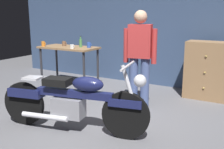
% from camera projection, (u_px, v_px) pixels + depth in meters
% --- Properties ---
extents(ground_plane, '(12.00, 12.00, 0.00)m').
position_uv_depth(ground_plane, '(91.00, 128.00, 3.88)').
color(ground_plane, slate).
extents(back_wall, '(8.00, 0.12, 3.10)m').
position_uv_depth(back_wall, '(162.00, 16.00, 5.90)').
color(back_wall, '#384C70').
rests_on(back_wall, ground_plane).
extents(workbench, '(1.30, 0.64, 0.90)m').
position_uv_depth(workbench, '(69.00, 52.00, 5.93)').
color(workbench, '#99724C').
rests_on(workbench, ground_plane).
extents(motorcycle, '(2.16, 0.77, 1.00)m').
position_uv_depth(motorcycle, '(72.00, 100.00, 3.70)').
color(motorcycle, black).
rests_on(motorcycle, ground_plane).
extents(person_standing, '(0.56, 0.29, 1.67)m').
position_uv_depth(person_standing, '(140.00, 55.00, 4.57)').
color(person_standing, '#4A5C90').
rests_on(person_standing, ground_plane).
extents(wooden_dresser, '(0.80, 0.47, 1.10)m').
position_uv_depth(wooden_dresser, '(207.00, 70.00, 5.15)').
color(wooden_dresser, '#99724C').
rests_on(wooden_dresser, ground_plane).
extents(storage_bin, '(0.44, 0.32, 0.34)m').
position_uv_depth(storage_bin, '(41.00, 86.00, 5.51)').
color(storage_bin, gray).
rests_on(storage_bin, ground_plane).
extents(mug_white_ceramic, '(0.11, 0.08, 0.09)m').
position_uv_depth(mug_white_ceramic, '(72.00, 47.00, 5.56)').
color(mug_white_ceramic, white).
rests_on(mug_white_ceramic, workbench).
extents(mug_blue_enamel, '(0.12, 0.08, 0.11)m').
position_uv_depth(mug_blue_enamel, '(89.00, 45.00, 5.72)').
color(mug_blue_enamel, '#2D51AD').
rests_on(mug_blue_enamel, workbench).
extents(mug_brown_stoneware, '(0.12, 0.08, 0.11)m').
position_uv_depth(mug_brown_stoneware, '(64.00, 44.00, 6.00)').
color(mug_brown_stoneware, brown).
rests_on(mug_brown_stoneware, workbench).
extents(mug_orange_travel, '(0.12, 0.08, 0.11)m').
position_uv_depth(mug_orange_travel, '(43.00, 44.00, 5.94)').
color(mug_orange_travel, orange).
rests_on(mug_orange_travel, workbench).
extents(bottle, '(0.06, 0.06, 0.24)m').
position_uv_depth(bottle, '(81.00, 43.00, 5.79)').
color(bottle, '#4C8C4C').
rests_on(bottle, workbench).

